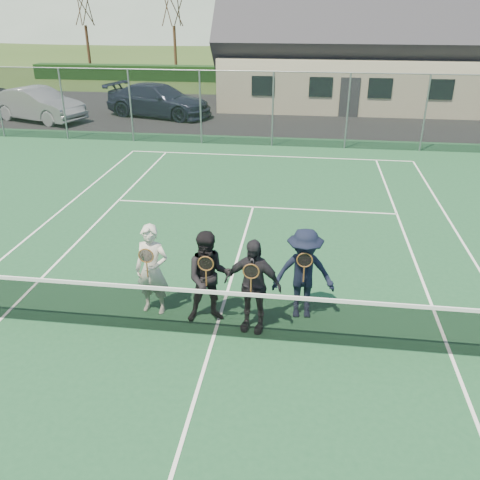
{
  "coord_description": "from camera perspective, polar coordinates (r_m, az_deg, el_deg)",
  "views": [
    {
      "loc": [
        1.48,
        -7.44,
        5.49
      ],
      "look_at": [
        0.27,
        1.5,
        1.25
      ],
      "focal_mm": 38.0,
      "sensor_mm": 36.0,
      "label": 1
    }
  ],
  "objects": [
    {
      "name": "court_surface",
      "position": [
        9.36,
        -2.92,
        -10.7
      ],
      "size": [
        30.0,
        30.0,
        0.02
      ],
      "primitive_type": "cube",
      "color": "#1C4C2B",
      "rests_on": "ground"
    },
    {
      "name": "player_c",
      "position": [
        9.07,
        1.42,
        -5.11
      ],
      "size": [
        1.11,
        0.61,
        1.8
      ],
      "color": "black",
      "rests_on": "court_surface"
    },
    {
      "name": "court_markings",
      "position": [
        9.36,
        -2.92,
        -10.63
      ],
      "size": [
        11.03,
        23.83,
        0.01
      ],
      "color": "white",
      "rests_on": "court_surface"
    },
    {
      "name": "hedge_row",
      "position": [
        39.78,
        5.77,
        17.93
      ],
      "size": [
        40.0,
        1.2,
        1.1
      ],
      "primitive_type": "cube",
      "color": "black",
      "rests_on": "ground"
    },
    {
      "name": "tennis_net",
      "position": [
        9.06,
        -2.99,
        -7.99
      ],
      "size": [
        11.68,
        0.08,
        1.1
      ],
      "color": "slate",
      "rests_on": "ground"
    },
    {
      "name": "perimeter_fence",
      "position": [
        21.37,
        3.7,
        14.43
      ],
      "size": [
        30.07,
        0.07,
        3.02
      ],
      "color": "slate",
      "rests_on": "ground"
    },
    {
      "name": "clubhouse",
      "position": [
        31.58,
        13.21,
        21.86
      ],
      "size": [
        15.6,
        8.2,
        7.7
      ],
      "color": "beige",
      "rests_on": "ground"
    },
    {
      "name": "player_d",
      "position": [
        9.5,
        7.16,
        -3.81
      ],
      "size": [
        1.22,
        0.78,
        1.8
      ],
      "color": "black",
      "rests_on": "court_surface"
    },
    {
      "name": "player_b",
      "position": [
        9.33,
        -3.46,
        -4.23
      ],
      "size": [
        1.01,
        0.87,
        1.8
      ],
      "color": "black",
      "rests_on": "court_surface"
    },
    {
      "name": "tarmac_carpark",
      "position": [
        28.52,
        -3.65,
        14.04
      ],
      "size": [
        40.0,
        12.0,
        0.01
      ],
      "primitive_type": "cube",
      "color": "black",
      "rests_on": "ground"
    },
    {
      "name": "ground",
      "position": [
        28.03,
        4.64,
        13.8
      ],
      "size": [
        220.0,
        220.0,
        0.0
      ],
      "primitive_type": "plane",
      "color": "#2D4619",
      "rests_on": "ground"
    },
    {
      "name": "car_c",
      "position": [
        27.84,
        -9.09,
        15.22
      ],
      "size": [
        6.08,
        3.75,
        1.64
      ],
      "primitive_type": "imported",
      "rotation": [
        0.0,
        0.0,
        1.3
      ],
      "color": "#191E33",
      "rests_on": "ground"
    },
    {
      "name": "player_a",
      "position": [
        9.72,
        -9.84,
        -3.3
      ],
      "size": [
        0.7,
        0.53,
        1.8
      ],
      "color": "beige",
      "rests_on": "court_surface"
    },
    {
      "name": "car_b",
      "position": [
        28.24,
        -21.71,
        13.95
      ],
      "size": [
        5.27,
        3.3,
        1.64
      ],
      "primitive_type": "imported",
      "rotation": [
        0.0,
        0.0,
        1.23
      ],
      "color": "#95999D",
      "rests_on": "ground"
    }
  ]
}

